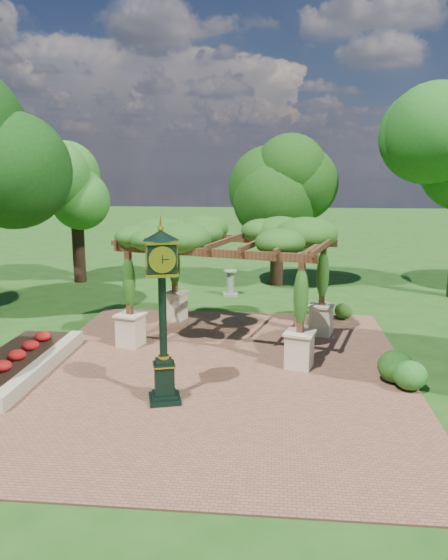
{
  "coord_description": "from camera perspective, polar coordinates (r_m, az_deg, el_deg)",
  "views": [
    {
      "loc": [
        1.48,
        -12.58,
        5.38
      ],
      "look_at": [
        0.0,
        2.5,
        2.2
      ],
      "focal_mm": 35.0,
      "sensor_mm": 36.0,
      "label": 1
    }
  ],
  "objects": [
    {
      "name": "shrub_front",
      "position": [
        14.16,
        18.87,
        -9.39
      ],
      "size": [
        1.07,
        1.07,
        0.73
      ],
      "primitive_type": "ellipsoid",
      "rotation": [
        0.0,
        0.0,
        0.42
      ],
      "color": "#23611B",
      "rests_on": "brick_plaza"
    },
    {
      "name": "border_wall",
      "position": [
        15.33,
        -18.35,
        -8.53
      ],
      "size": [
        0.35,
        5.0,
        0.4
      ],
      "primitive_type": "cube",
      "color": "#C6B793",
      "rests_on": "ground"
    },
    {
      "name": "ground",
      "position": [
        13.76,
        -1.04,
        -11.16
      ],
      "size": [
        120.0,
        120.0,
        0.0
      ],
      "primitive_type": "plane",
      "color": "#1E4714",
      "rests_on": "ground"
    },
    {
      "name": "sundial",
      "position": [
        22.99,
        0.67,
        -0.47
      ],
      "size": [
        0.67,
        0.67,
        1.08
      ],
      "rotation": [
        0.0,
        0.0,
        0.13
      ],
      "color": "gray",
      "rests_on": "ground"
    },
    {
      "name": "shrub_mid",
      "position": [
        14.5,
        17.51,
        -8.61
      ],
      "size": [
        1.08,
        1.08,
        0.82
      ],
      "primitive_type": "ellipsoid",
      "rotation": [
        0.0,
        0.0,
        -0.22
      ],
      "color": "#204F16",
      "rests_on": "brick_plaza"
    },
    {
      "name": "pedestal_clock",
      "position": [
        12.23,
        -6.46,
        -2.17
      ],
      "size": [
        0.99,
        0.99,
        4.06
      ],
      "rotation": [
        0.0,
        0.0,
        0.28
      ],
      "color": "black",
      "rests_on": "brick_plaza"
    },
    {
      "name": "tree_west_far",
      "position": [
        26.2,
        -15.28,
        9.47
      ],
      "size": [
        3.22,
        3.22,
        6.55
      ],
      "color": "black",
      "rests_on": "ground"
    },
    {
      "name": "flower_bed",
      "position": [
        15.71,
        -21.38,
        -8.32
      ],
      "size": [
        1.5,
        5.0,
        0.36
      ],
      "primitive_type": "cube",
      "color": "red",
      "rests_on": "ground"
    },
    {
      "name": "pergola",
      "position": [
        16.5,
        0.52,
        3.93
      ],
      "size": [
        6.77,
        5.17,
        3.79
      ],
      "rotation": [
        0.0,
        0.0,
        -0.26
      ],
      "color": "beige",
      "rests_on": "brick_plaza"
    },
    {
      "name": "brick_plaza",
      "position": [
        14.68,
        -0.58,
        -9.57
      ],
      "size": [
        10.0,
        12.0,
        0.04
      ],
      "primitive_type": "cube",
      "color": "brown",
      "rests_on": "ground"
    },
    {
      "name": "shrub_back",
      "position": [
        19.84,
        12.39,
        -3.19
      ],
      "size": [
        0.84,
        0.84,
        0.57
      ],
      "primitive_type": "ellipsoid",
      "rotation": [
        0.0,
        0.0,
        0.41
      ],
      "color": "#2C5A1A",
      "rests_on": "brick_plaza"
    },
    {
      "name": "tree_north",
      "position": [
        24.78,
        5.69,
        9.54
      ],
      "size": [
        3.34,
        3.34,
        6.44
      ],
      "color": "#382216",
      "rests_on": "ground"
    }
  ]
}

